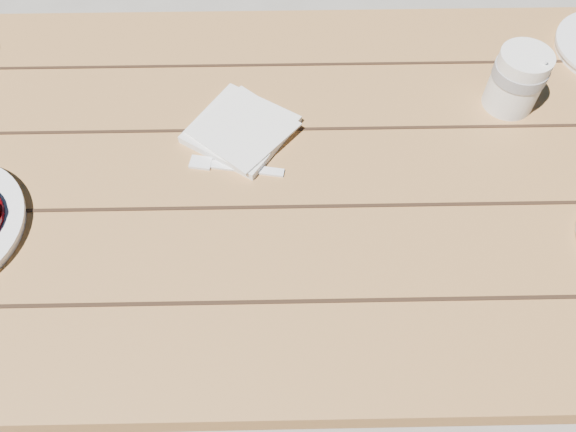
{
  "coord_description": "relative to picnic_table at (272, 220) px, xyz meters",
  "views": [
    {
      "loc": [
        0.02,
        -0.57,
        1.47
      ],
      "look_at": [
        0.03,
        -0.14,
        0.81
      ],
      "focal_mm": 35.0,
      "sensor_mm": 36.0,
      "label": 1
    }
  ],
  "objects": [
    {
      "name": "ground",
      "position": [
        0.0,
        0.0,
        -0.59
      ],
      "size": [
        60.0,
        60.0,
        0.0
      ],
      "primitive_type": "plane",
      "color": "gray",
      "rests_on": "ground"
    },
    {
      "name": "napkin_stack",
      "position": [
        -0.05,
        0.08,
        0.17
      ],
      "size": [
        0.21,
        0.21,
        0.01
      ],
      "primitive_type": "cube",
      "rotation": [
        0.0,
        0.0,
        0.99
      ],
      "color": "white",
      "rests_on": "picnic_table"
    },
    {
      "name": "picnic_table",
      "position": [
        0.0,
        0.0,
        0.0
      ],
      "size": [
        2.0,
        1.55,
        0.75
      ],
      "color": "olive",
      "rests_on": "ground"
    },
    {
      "name": "fork_table",
      "position": [
        -0.04,
        -0.0,
        0.16
      ],
      "size": [
        0.16,
        0.05,
        0.0
      ],
      "primitive_type": null,
      "rotation": [
        0.0,
        0.0,
        1.4
      ],
      "color": "white",
      "rests_on": "picnic_table"
    },
    {
      "name": "coffee_cup",
      "position": [
        0.42,
        0.13,
        0.22
      ],
      "size": [
        0.09,
        0.09,
        0.11
      ],
      "primitive_type": "cylinder",
      "color": "white",
      "rests_on": "picnic_table"
    }
  ]
}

